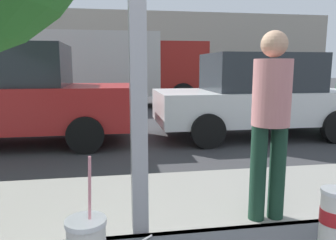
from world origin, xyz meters
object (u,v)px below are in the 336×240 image
soda_cup_left (335,215)px  parked_car_red (6,95)px  box_truck (103,66)px  pedestrian (271,115)px  parked_car_white (256,95)px

soda_cup_left → parked_car_red: bearing=115.1°
box_truck → soda_cup_left: bearing=-84.7°
soda_cup_left → parked_car_red: 6.25m
parked_car_red → box_truck: 6.03m
parked_car_red → pedestrian: parked_car_red is taller
soda_cup_left → pedestrian: (0.66, 1.73, 0.04)m
parked_car_red → soda_cup_left: bearing=-64.9°
soda_cup_left → parked_car_white: (2.33, 5.66, -0.16)m
box_truck → pedestrian: (1.72, -9.72, -0.43)m
box_truck → pedestrian: 9.88m
pedestrian → soda_cup_left: bearing=-110.9°
parked_car_white → box_truck: box_truck is taller
soda_cup_left → box_truck: size_ratio=0.04×
parked_car_white → pedestrian: size_ratio=2.57×
soda_cup_left → box_truck: (-1.05, 11.45, 0.46)m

